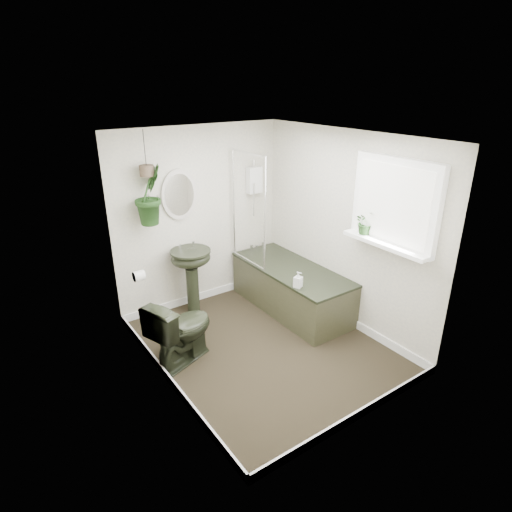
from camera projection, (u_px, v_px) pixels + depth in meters
floor at (264, 347)px, 4.83m from camera, size 2.30×2.80×0.02m
ceiling at (265, 135)px, 3.94m from camera, size 2.30×2.80×0.02m
wall_back at (200, 218)px, 5.46m from camera, size 2.30×0.02×2.30m
wall_front at (370, 307)px, 3.32m from camera, size 2.30×0.02×2.30m
wall_left at (158, 280)px, 3.78m from camera, size 0.02×2.80×2.30m
wall_right at (345, 230)px, 5.00m from camera, size 0.02×2.80×2.30m
skirting at (264, 342)px, 4.81m from camera, size 2.30×2.80×0.10m
bathtub at (291, 288)px, 5.52m from camera, size 0.72×1.72×0.58m
bath_screen at (248, 210)px, 5.34m from camera, size 0.04×0.72×1.40m
shower_box at (254, 180)px, 5.67m from camera, size 0.20×0.10×0.35m
oval_mirror at (179, 195)px, 5.15m from camera, size 0.46×0.03×0.62m
wall_sconce at (149, 208)px, 4.97m from camera, size 0.04×0.04×0.22m
toilet_roll_holder at (139, 276)px, 4.44m from camera, size 0.11×0.11×0.11m
window_recess at (395, 203)px, 4.24m from camera, size 0.08×1.00×0.90m
window_sill at (385, 244)px, 4.37m from camera, size 0.18×1.00×0.04m
window_blinds at (392, 204)px, 4.22m from camera, size 0.01×0.86×0.76m
toilet at (182, 330)px, 4.46m from camera, size 0.83×0.64×0.74m
pedestal_sink at (192, 281)px, 5.40m from camera, size 0.54×0.47×0.85m
sill_plant at (366, 222)px, 4.55m from camera, size 0.29×0.27×0.26m
hanging_plant at (149, 195)px, 4.80m from camera, size 0.47×0.47×0.67m
soap_bottle at (298, 280)px, 4.87m from camera, size 0.11×0.11×0.19m
hanging_pot at (147, 171)px, 4.70m from camera, size 0.16×0.16×0.12m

